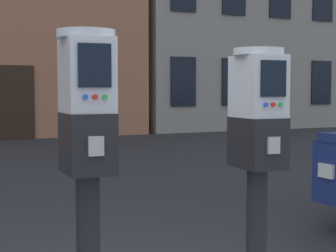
% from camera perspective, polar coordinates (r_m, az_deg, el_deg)
% --- Properties ---
extents(parking_meter_near_kerb, '(0.23, 0.26, 1.50)m').
position_cam_1_polar(parking_meter_near_kerb, '(2.06, -8.38, -3.10)').
color(parking_meter_near_kerb, black).
rests_on(parking_meter_near_kerb, sidewalk_slab).
extents(parking_meter_twin_adjacent, '(0.23, 0.26, 1.46)m').
position_cam_1_polar(parking_meter_twin_adjacent, '(2.41, 9.29, -2.82)').
color(parking_meter_twin_adjacent, black).
rests_on(parking_meter_twin_adjacent, sidewalk_slab).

